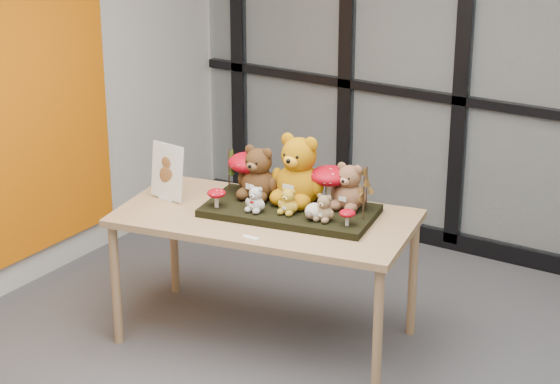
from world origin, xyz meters
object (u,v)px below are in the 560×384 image
Objects in this scene: bear_white_bow at (256,197)px; sign_holder at (167,174)px; bear_tan_back at (349,184)px; mushroom_back_left at (249,171)px; mushroom_back_right at (330,184)px; mushroom_front_left at (217,197)px; diorama_tray at (290,211)px; bear_brown_medium at (259,170)px; display_table at (265,226)px; bear_beige_small at (324,206)px; mushroom_front_right at (347,217)px; bear_pooh_yellow at (299,166)px; bear_small_yellow at (288,200)px; plush_cream_hedgehog at (314,210)px.

sign_holder is (-0.58, -0.03, 0.03)m from bear_white_bow.
bear_white_bow is (-0.40, -0.31, -0.06)m from bear_tan_back.
bear_white_bow is at bearing -48.90° from mushroom_back_left.
sign_holder is (-0.87, -0.32, -0.01)m from mushroom_back_right.
bear_tan_back is 2.48× the size of mushroom_front_left.
mushroom_back_right is 0.92m from sign_holder.
bear_white_bow is at bearing 15.64° from mushroom_front_left.
diorama_tray is at bearing 19.50° from sign_holder.
bear_white_bow is at bearing -71.98° from bear_brown_medium.
sign_holder is at bearing 178.23° from display_table.
sign_holder reaches higher than mushroom_back_left.
display_table is at bearing 14.44° from sign_holder.
bear_beige_small is (0.38, 0.08, 0.00)m from bear_white_bow.
mushroom_back_left is at bearing 169.85° from mushroom_front_right.
display_table is at bearing -55.29° from bear_brown_medium.
bear_pooh_yellow is at bearing 47.82° from display_table.
bear_pooh_yellow is at bearing 41.50° from mushroom_front_left.
mushroom_front_left is (-0.12, -0.24, -0.11)m from bear_brown_medium.
bear_white_bow is (-0.17, -0.07, -0.00)m from bear_small_yellow.
sign_holder is (-0.70, -0.18, 0.13)m from diorama_tray.
mushroom_front_left is at bearing 0.52° from sign_holder.
bear_tan_back is 1.03m from sign_holder.
bear_tan_back is at bearing 3.29° from bear_brown_medium.
bear_brown_medium is 3.43× the size of plush_cream_hedgehog.
mushroom_front_left is (-0.62, -0.37, -0.08)m from bear_tan_back.
bear_tan_back is (0.28, 0.06, -0.07)m from bear_pooh_yellow.
sign_holder reaches higher than bear_white_bow.
mushroom_back_right reaches higher than bear_small_yellow.
display_table is at bearing -177.37° from mushroom_front_right.
sign_holder is at bearing 172.12° from bear_white_bow.
mushroom_back_left is at bearing 120.27° from bear_white_bow.
diorama_tray is 0.28m from bear_beige_small.
bear_white_bow is 0.29m from mushroom_back_left.
bear_tan_back reaches higher than bear_beige_small.
mushroom_front_left is at bearing -172.56° from bear_small_yellow.
bear_pooh_yellow is 4.42× the size of plush_cream_hedgehog.
mushroom_back_left reaches higher than mushroom_back_right.
display_table is 0.64m from sign_holder.
bear_brown_medium is at bearing 171.42° from mushroom_front_right.
sign_holder reaches higher than bear_tan_back.
mushroom_front_right is (0.51, 0.09, -0.03)m from bear_white_bow.
diorama_tray is 5.82× the size of bear_small_yellow.
bear_tan_back reaches higher than bear_small_yellow.
bear_beige_small is 0.61m from mushroom_front_left.
bear_pooh_yellow reaches higher than bear_white_bow.
bear_brown_medium is 1.18× the size of bear_tan_back.
bear_brown_medium is at bearing 145.82° from bear_small_yellow.
bear_brown_medium is 0.22m from bear_white_bow.
mushroom_front_left is 0.35× the size of sign_holder.
bear_pooh_yellow reaches higher than mushroom_front_right.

